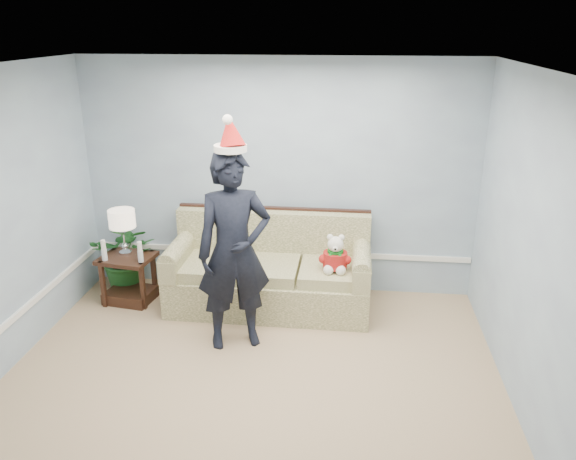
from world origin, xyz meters
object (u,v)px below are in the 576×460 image
(table_lamp, at_px, (122,221))
(man, at_px, (234,252))
(side_table, at_px, (130,283))
(teddy_bear, at_px, (335,258))
(houseplant, at_px, (127,256))
(sofa, at_px, (270,274))

(table_lamp, height_order, man, man)
(side_table, bearing_deg, teddy_bear, -2.76)
(houseplant, bearing_deg, side_table, -67.97)
(side_table, distance_m, table_lamp, 0.74)
(sofa, relative_size, table_lamp, 4.23)
(table_lamp, xyz_separation_m, man, (1.44, -0.81, 0.03))
(table_lamp, bearing_deg, man, -29.50)
(sofa, relative_size, houseplant, 2.62)
(sofa, bearing_deg, teddy_bear, -16.67)
(side_table, bearing_deg, table_lamp, 119.21)
(houseplant, xyz_separation_m, man, (1.52, -1.04, 0.55))
(houseplant, relative_size, man, 0.43)
(sofa, xyz_separation_m, man, (-0.21, -0.86, 0.61))
(table_lamp, distance_m, man, 1.65)
(sofa, relative_size, man, 1.14)
(side_table, distance_m, man, 1.76)
(table_lamp, distance_m, teddy_bear, 2.40)
(side_table, bearing_deg, man, -28.05)
(sofa, height_order, man, man)
(side_table, bearing_deg, sofa, 3.95)
(table_lamp, bearing_deg, sofa, 1.53)
(side_table, xyz_separation_m, table_lamp, (-0.04, 0.07, 0.74))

